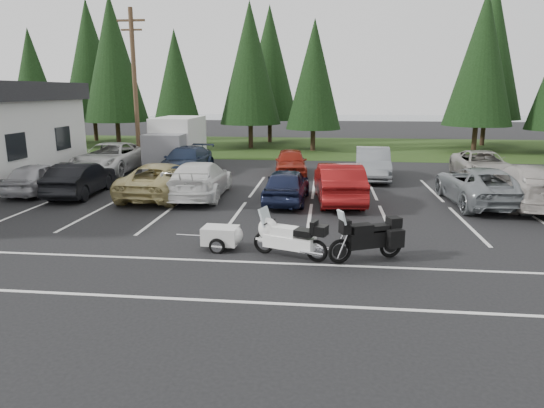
{
  "coord_description": "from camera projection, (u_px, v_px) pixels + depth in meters",
  "views": [
    {
      "loc": [
        1.04,
        -15.6,
        4.47
      ],
      "look_at": [
        -0.66,
        -0.5,
        0.91
      ],
      "focal_mm": 32.0,
      "sensor_mm": 36.0,
      "label": 1
    }
  ],
  "objects": [
    {
      "name": "stall_markings",
      "position": [
        297.0,
        213.0,
        18.16
      ],
      "size": [
        32.0,
        16.0,
        0.01
      ],
      "primitive_type": "cube",
      "color": "silver",
      "rests_on": "ground"
    },
    {
      "name": "lake_water",
      "position": [
        348.0,
        123.0,
        69.01
      ],
      "size": [
        70.0,
        50.0,
        0.02
      ],
      "primitive_type": "cube",
      "color": "slate",
      "rests_on": "ground"
    },
    {
      "name": "car_near_0",
      "position": [
        37.0,
        178.0,
        21.55
      ],
      "size": [
        2.03,
        4.2,
        1.38
      ],
      "primitive_type": "imported",
      "rotation": [
        0.0,
        0.0,
        3.24
      ],
      "color": "#B1B0B5",
      "rests_on": "ground"
    },
    {
      "name": "car_near_4",
      "position": [
        287.0,
        185.0,
        19.72
      ],
      "size": [
        1.83,
        4.24,
        1.42
      ],
      "primitive_type": "imported",
      "rotation": [
        0.0,
        0.0,
        3.11
      ],
      "color": "#161C37",
      "rests_on": "ground"
    },
    {
      "name": "car_far_2",
      "position": [
        291.0,
        162.0,
        26.24
      ],
      "size": [
        2.02,
        4.26,
        1.41
      ],
      "primitive_type": "imported",
      "rotation": [
        0.0,
        0.0,
        0.09
      ],
      "color": "maroon",
      "rests_on": "ground"
    },
    {
      "name": "car_far_0",
      "position": [
        110.0,
        158.0,
        26.98
      ],
      "size": [
        2.8,
        5.93,
        1.64
      ],
      "primitive_type": "imported",
      "rotation": [
        0.0,
        0.0,
        0.01
      ],
      "color": "silver",
      "rests_on": "ground"
    },
    {
      "name": "adventure_motorcycle",
      "position": [
        366.0,
        234.0,
        12.91
      ],
      "size": [
        2.56,
        1.77,
        1.48
      ],
      "primitive_type": null,
      "rotation": [
        0.0,
        0.0,
        0.42
      ],
      "color": "black",
      "rests_on": "ground"
    },
    {
      "name": "conifer_back_c",
      "position": [
        491.0,
        52.0,
        38.92
      ],
      "size": [
        5.5,
        5.5,
        12.81
      ],
      "color": "#332316",
      "rests_on": "ground"
    },
    {
      "name": "utility_pole",
      "position": [
        135.0,
        87.0,
        27.85
      ],
      "size": [
        1.6,
        0.26,
        9.0
      ],
      "color": "#473321",
      "rests_on": "ground"
    },
    {
      "name": "conifer_5",
      "position": [
        314.0,
        75.0,
        35.84
      ],
      "size": [
        4.14,
        4.14,
        9.63
      ],
      "color": "#332316",
      "rests_on": "ground"
    },
    {
      "name": "car_far_1",
      "position": [
        186.0,
        161.0,
        26.24
      ],
      "size": [
        2.3,
        5.24,
        1.5
      ],
      "primitive_type": "imported",
      "rotation": [
        0.0,
        0.0,
        -0.04
      ],
      "color": "#17233B",
      "rests_on": "ground"
    },
    {
      "name": "car_near_3",
      "position": [
        200.0,
        179.0,
        20.74
      ],
      "size": [
        2.35,
        5.37,
        1.53
      ],
      "primitive_type": "imported",
      "rotation": [
        0.0,
        0.0,
        3.18
      ],
      "color": "white",
      "rests_on": "ground"
    },
    {
      "name": "car_near_6",
      "position": [
        480.0,
        186.0,
        19.44
      ],
      "size": [
        2.76,
        5.53,
        1.5
      ],
      "primitive_type": "imported",
      "rotation": [
        0.0,
        0.0,
        3.19
      ],
      "color": "gray",
      "rests_on": "ground"
    },
    {
      "name": "box_truck",
      "position": [
        174.0,
        143.0,
        28.86
      ],
      "size": [
        2.4,
        5.6,
        2.9
      ],
      "primitive_type": null,
      "color": "silver",
      "rests_on": "ground"
    },
    {
      "name": "car_far_3",
      "position": [
        373.0,
        164.0,
        25.02
      ],
      "size": [
        1.95,
        4.95,
        1.61
      ],
      "primitive_type": "imported",
      "rotation": [
        0.0,
        0.0,
        -0.05
      ],
      "color": "slate",
      "rests_on": "ground"
    },
    {
      "name": "conifer_3",
      "position": [
        176.0,
        80.0,
        36.87
      ],
      "size": [
        3.87,
        3.87,
        9.02
      ],
      "color": "#332316",
      "rests_on": "ground"
    },
    {
      "name": "conifer_4",
      "position": [
        250.0,
        63.0,
        37.44
      ],
      "size": [
        4.8,
        4.8,
        11.17
      ],
      "color": "#332316",
      "rests_on": "ground"
    },
    {
      "name": "conifer_back_a",
      "position": [
        90.0,
        59.0,
        42.88
      ],
      "size": [
        5.28,
        5.28,
        12.3
      ],
      "color": "#332316",
      "rests_on": "ground"
    },
    {
      "name": "ground",
      "position": [
        293.0,
        228.0,
        16.22
      ],
      "size": [
        120.0,
        120.0,
        0.0
      ],
      "primitive_type": "plane",
      "color": "black",
      "rests_on": "ground"
    },
    {
      "name": "car_near_7",
      "position": [
        527.0,
        185.0,
        19.1
      ],
      "size": [
        2.7,
        5.86,
        1.66
      ],
      "primitive_type": "imported",
      "rotation": [
        0.0,
        0.0,
        3.07
      ],
      "color": "#B6AFA7",
      "rests_on": "ground"
    },
    {
      "name": "conifer_back_b",
      "position": [
        270.0,
        63.0,
        41.72
      ],
      "size": [
        4.97,
        4.97,
        11.58
      ],
      "color": "#332316",
      "rests_on": "ground"
    },
    {
      "name": "car_near_5",
      "position": [
        339.0,
        182.0,
        19.79
      ],
      "size": [
        2.16,
        5.07,
        1.63
      ],
      "primitive_type": "imported",
      "rotation": [
        0.0,
        0.0,
        3.23
      ],
      "color": "maroon",
      "rests_on": "ground"
    },
    {
      "name": "cargo_trailer",
      "position": [
        221.0,
        238.0,
        13.94
      ],
      "size": [
        1.51,
        0.91,
        0.68
      ],
      "primitive_type": null,
      "rotation": [
        0.0,
        0.0,
        -0.06
      ],
      "color": "silver",
      "rests_on": "ground"
    },
    {
      "name": "touring_motorcycle",
      "position": [
        290.0,
        234.0,
        13.15
      ],
      "size": [
        2.55,
        1.55,
        1.35
      ],
      "primitive_type": null,
      "rotation": [
        0.0,
        0.0,
        -0.35
      ],
      "color": "white",
      "rests_on": "ground"
    },
    {
      "name": "car_far_4",
      "position": [
        482.0,
        165.0,
        25.11
      ],
      "size": [
        2.48,
        5.17,
        1.42
      ],
      "primitive_type": "imported",
      "rotation": [
        0.0,
        0.0,
        -0.02
      ],
      "color": "#9D9890",
      "rests_on": "ground"
    },
    {
      "name": "conifer_2",
      "position": [
        113.0,
        59.0,
        38.44
      ],
      "size": [
        5.1,
        5.1,
        11.89
      ],
      "color": "#332316",
      "rests_on": "ground"
    },
    {
      "name": "grass_strip",
      "position": [
        314.0,
        147.0,
        39.44
      ],
      "size": [
        80.0,
        16.0,
        0.01
      ],
      "primitive_type": "cube",
      "color": "#1D3611",
      "rests_on": "ground"
    },
    {
      "name": "car_near_2",
      "position": [
        163.0,
        180.0,
        20.81
      ],
      "size": [
        2.71,
        5.43,
        1.48
      ],
      "primitive_type": "imported",
      "rotation": [
        0.0,
        0.0,
        3.09
      ],
      "color": "tan",
      "rests_on": "ground"
    },
    {
      "name": "conifer_1",
      "position": [
        32.0,
        79.0,
        37.9
      ],
      "size": [
        3.96,
        3.96,
        9.22
      ],
      "color": "#332316",
      "rests_on": "ground"
    },
    {
      "name": "conifer_6",
      "position": [
        482.0,
        59.0,
        34.77
      ],
      "size": [
        4.93,
        4.93,
        11.48
      ],
      "color": "#332316",
      "rests_on": "ground"
    },
    {
      "name": "car_near_1",
      "position": [
        80.0,
        179.0,
        21.08
      ],
      "size": [
        1.85,
        4.52,
        1.46
      ],
      "primitive_type": "imported",
      "rotation": [
        0.0,
        0.0,
        3.21
      ],
      "color": "black",
      "rests_on": "ground"
    }
  ]
}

